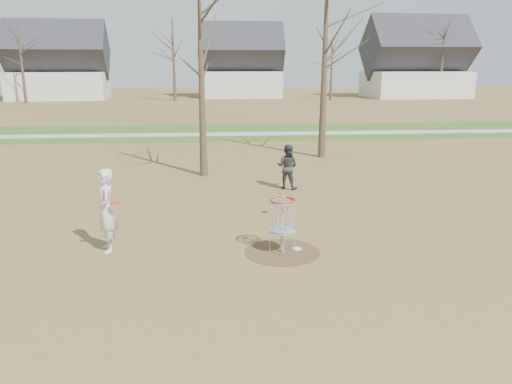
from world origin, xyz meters
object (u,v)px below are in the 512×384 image
disc_grounded (297,249)px  disc_golf_basket (283,215)px  player_standing (106,211)px  player_throwing (287,167)px

disc_grounded → disc_golf_basket: 0.98m
player_standing → disc_grounded: size_ratio=9.07×
player_standing → disc_grounded: bearing=69.1°
player_throwing → player_standing: bearing=74.5°
player_standing → player_throwing: (5.13, 5.63, -0.20)m
disc_grounded → disc_golf_basket: size_ratio=0.16×
player_standing → disc_grounded: (4.51, -0.31, -0.98)m
player_standing → player_throwing: bearing=120.6°
disc_golf_basket → disc_grounded: bearing=20.9°
player_standing → player_throwing: player_standing is taller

